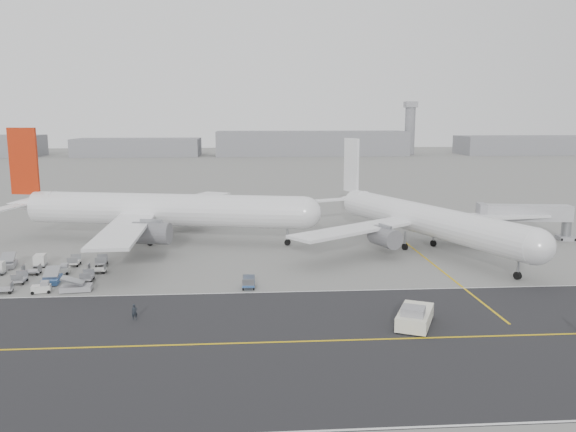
{
  "coord_description": "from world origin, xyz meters",
  "views": [
    {
      "loc": [
        2.8,
        -69.11,
        21.29
      ],
      "look_at": [
        8.59,
        12.0,
        7.13
      ],
      "focal_mm": 35.0,
      "sensor_mm": 36.0,
      "label": 1
    }
  ],
  "objects": [
    {
      "name": "ground",
      "position": [
        0.0,
        0.0,
        0.0
      ],
      "size": [
        700.0,
        700.0,
        0.0
      ],
      "primitive_type": "plane",
      "color": "gray",
      "rests_on": "ground"
    },
    {
      "name": "taxiway",
      "position": [
        5.02,
        -17.98,
        0.01
      ],
      "size": [
        220.0,
        59.0,
        0.03
      ],
      "color": "#2A2A2C",
      "rests_on": "ground"
    },
    {
      "name": "horizon_buildings",
      "position": [
        30.0,
        260.0,
        0.0
      ],
      "size": [
        520.0,
        28.0,
        28.0
      ],
      "primitive_type": null,
      "color": "gray",
      "rests_on": "ground"
    },
    {
      "name": "control_tower",
      "position": [
        100.0,
        265.0,
        16.25
      ],
      "size": [
        7.0,
        7.0,
        31.25
      ],
      "color": "gray",
      "rests_on": "ground"
    },
    {
      "name": "airliner_a",
      "position": [
        -12.89,
        28.48,
        5.68
      ],
      "size": [
        56.48,
        55.3,
        19.72
      ],
      "rotation": [
        0.0,
        0.0,
        1.36
      ],
      "color": "white",
      "rests_on": "ground"
    },
    {
      "name": "airliner_b",
      "position": [
        31.17,
        19.89,
        5.04
      ],
      "size": [
        47.25,
        48.2,
        17.48
      ],
      "rotation": [
        0.0,
        0.0,
        0.38
      ],
      "color": "white",
      "rests_on": "ground"
    },
    {
      "name": "pushback_tug",
      "position": [
        19.9,
        -14.6,
        1.0
      ],
      "size": [
        5.52,
        8.37,
        2.43
      ],
      "rotation": [
        0.0,
        0.0,
        -0.44
      ],
      "color": "white",
      "rests_on": "ground"
    },
    {
      "name": "jet_bridge",
      "position": [
        51.88,
        25.61,
        4.46
      ],
      "size": [
        17.13,
        5.42,
        6.39
      ],
      "rotation": [
        0.0,
        0.0,
        -0.14
      ],
      "color": "gray",
      "rests_on": "ground"
    },
    {
      "name": "gse_cluster",
      "position": [
        -25.24,
        6.24,
        0.0
      ],
      "size": [
        23.72,
        23.1,
        1.86
      ],
      "primitive_type": null,
      "rotation": [
        0.0,
        0.0,
        0.16
      ],
      "color": "#98979D",
      "rests_on": "ground"
    },
    {
      "name": "stray_dolly",
      "position": [
        2.7,
        -0.21,
        0.0
      ],
      "size": [
        1.62,
        2.56,
        1.55
      ],
      "primitive_type": null,
      "rotation": [
        0.0,
        0.0,
        -0.03
      ],
      "color": "silver",
      "rests_on": "ground"
    },
    {
      "name": "ground_crew_a",
      "position": [
        -9.51,
        -10.77,
        0.86
      ],
      "size": [
        0.72,
        0.57,
        1.73
      ],
      "primitive_type": "imported",
      "rotation": [
        0.0,
        0.0,
        0.27
      ],
      "color": "black",
      "rests_on": "ground"
    }
  ]
}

